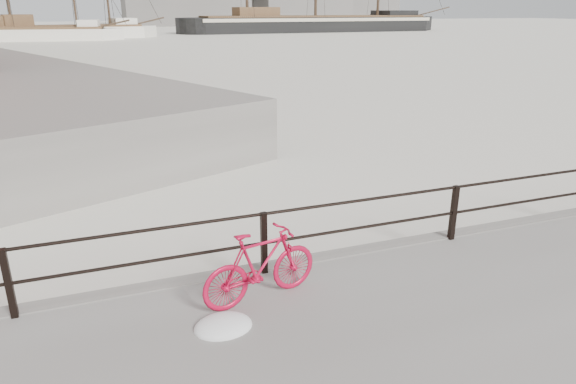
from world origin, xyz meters
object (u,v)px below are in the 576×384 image
object	(u,v)px
bicycle	(261,265)
schooner_left	(36,41)
barque_black	(315,32)
schooner_mid	(65,39)

from	to	relation	value
bicycle	schooner_left	xyz separation A→B (m)	(-8.70, 77.19, -0.88)
barque_black	schooner_mid	size ratio (longest dim) A/B	2.02
bicycle	barque_black	distance (m)	98.77
barque_black	bicycle	bearing A→B (deg)	-114.48
bicycle	schooner_mid	bearing A→B (deg)	81.24
barque_black	schooner_mid	world-z (taller)	barque_black
bicycle	schooner_left	world-z (taller)	schooner_left
barque_black	schooner_left	distance (m)	50.44
schooner_mid	schooner_left	bearing A→B (deg)	-153.63
bicycle	schooner_left	size ratio (longest dim) A/B	0.07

